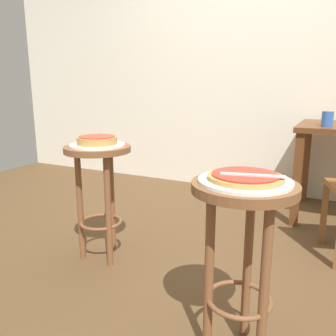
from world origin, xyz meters
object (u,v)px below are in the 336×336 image
serving_plate_foreground (245,181)px  stool_middle (99,177)px  cup_near_edge (327,119)px  pizza_foreground (245,177)px  stool_foreground (242,231)px  pizza_server_knife (253,175)px  serving_plate_middle (97,145)px  pizza_middle (97,140)px

serving_plate_foreground → stool_middle: 1.06m
stool_middle → cup_near_edge: (1.15, 1.19, 0.29)m
serving_plate_foreground → pizza_foreground: bearing=0.0°
stool_foreground → pizza_server_knife: bearing=-33.7°
stool_middle → stool_foreground: bearing=-22.5°
pizza_server_knife → serving_plate_foreground: bearing=133.2°
serving_plate_middle → pizza_middle: 0.03m
serving_plate_middle → pizza_server_knife: (0.99, -0.42, 0.03)m
stool_foreground → serving_plate_foreground: bearing=0.0°
serving_plate_middle → pizza_middle: pizza_middle is taller
serving_plate_middle → cup_near_edge: cup_near_edge is taller
stool_foreground → pizza_foreground: pizza_foreground is taller
pizza_middle → serving_plate_foreground: bearing=-22.5°
stool_foreground → pizza_foreground: (0.00, 0.00, 0.21)m
pizza_foreground → serving_plate_middle: bearing=157.5°
cup_near_edge → pizza_foreground: bearing=-96.9°
stool_foreground → stool_middle: size_ratio=1.00×
pizza_foreground → pizza_middle: pizza_middle is taller
stool_middle → pizza_server_knife: pizza_server_knife is taller
serving_plate_middle → cup_near_edge: bearing=45.8°
pizza_foreground → serving_plate_foreground: bearing=0.0°
stool_foreground → serving_plate_foreground: serving_plate_foreground is taller
stool_foreground → serving_plate_middle: 1.06m
pizza_foreground → serving_plate_middle: 1.04m
serving_plate_middle → cup_near_edge: 1.66m
pizza_server_knife → serving_plate_middle: bearing=144.0°
stool_foreground → pizza_foreground: 0.21m
serving_plate_middle → pizza_middle: size_ratio=1.38×
stool_middle → serving_plate_middle: serving_plate_middle is taller
serving_plate_foreground → pizza_middle: pizza_middle is taller
stool_foreground → serving_plate_foreground: 0.19m
serving_plate_foreground → pizza_middle: (-0.96, 0.40, 0.03)m
pizza_server_knife → pizza_foreground: bearing=133.2°
serving_plate_foreground → stool_middle: size_ratio=0.48×
stool_middle → pizza_server_knife: size_ratio=3.18×
stool_middle → pizza_server_knife: (0.99, -0.42, 0.22)m
cup_near_edge → pizza_server_knife: 1.61m
pizza_foreground → pizza_server_knife: size_ratio=1.23×
serving_plate_foreground → pizza_foreground: size_ratio=1.24×
cup_near_edge → pizza_server_knife: (-0.16, -1.60, -0.07)m
pizza_foreground → cup_near_edge: (0.19, 1.58, 0.08)m
stool_foreground → pizza_server_knife: size_ratio=3.18×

